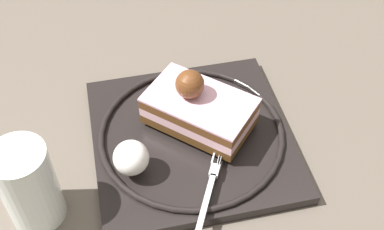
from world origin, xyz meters
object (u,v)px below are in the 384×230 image
Objects in this scene: cake_slice at (199,108)px; drink_glass_near at (30,189)px; dessert_plate at (192,138)px; fork at (210,187)px; whipped_cream_dollop at (131,158)px.

cake_slice is 0.20m from drink_glass_near.
cake_slice is at bearing 109.47° from drink_glass_near.
dessert_plate is 0.08m from fork.
dessert_plate is 1.99× the size of fork.
dessert_plate is 2.33× the size of drink_glass_near.
cake_slice is 3.54× the size of whipped_cream_dollop.
whipped_cream_dollop reaches higher than dessert_plate.
whipped_cream_dollop is 0.11m from drink_glass_near.
cake_slice is (-0.02, 0.01, 0.03)m from dessert_plate.
dessert_plate is 0.04m from cake_slice.
whipped_cream_dollop is (0.05, -0.09, -0.00)m from cake_slice.
whipped_cream_dollop is at bearing -121.43° from fork.
cake_slice is 1.36× the size of drink_glass_near.
dessert_plate is at bearing 179.72° from fork.
fork is 0.18m from drink_glass_near.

